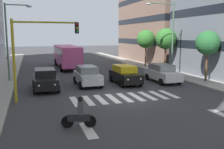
{
  "coord_description": "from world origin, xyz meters",
  "views": [
    {
      "loc": [
        6.35,
        16.85,
        4.46
      ],
      "look_at": [
        -0.19,
        -3.61,
        1.14
      ],
      "focal_mm": 40.97,
      "sensor_mm": 36.0,
      "label": 1
    }
  ],
  "objects": [
    {
      "name": "car_2",
      "position": [
        1.58,
        -5.33,
        0.89
      ],
      "size": [
        2.02,
        4.44,
        1.72
      ],
      "color": "#B2B7BC",
      "rests_on": "ground_plane"
    },
    {
      "name": "motorcycle_with_rider",
      "position": [
        4.22,
        5.01,
        0.65
      ],
      "size": [
        1.68,
        0.49,
        1.57
      ],
      "color": "black",
      "rests_on": "ground_plane"
    },
    {
      "name": "street_lamp_left",
      "position": [
        -7.87,
        -7.7,
        4.87
      ],
      "size": [
        3.29,
        0.28,
        7.73
      ],
      "color": "#4C6B56",
      "rests_on": "sidewalk_left"
    },
    {
      "name": "street_tree_2",
      "position": [
        -9.21,
        -16.16,
        3.9
      ],
      "size": [
        2.55,
        2.55,
        5.05
      ],
      "color": "#513823",
      "rests_on": "sidewalk_left"
    },
    {
      "name": "car_3",
      "position": [
        5.29,
        -4.48,
        0.89
      ],
      "size": [
        2.02,
        4.44,
        1.72
      ],
      "color": "black",
      "rests_on": "ground_plane"
    },
    {
      "name": "traffic_light_gantry",
      "position": [
        6.14,
        -0.86,
        3.7
      ],
      "size": [
        4.38,
        0.36,
        5.5
      ],
      "color": "#AD991E",
      "rests_on": "ground_plane"
    },
    {
      "name": "building_left_block_0",
      "position": [
        -16.46,
        -22.37,
        8.51
      ],
      "size": [
        12.01,
        18.3,
        17.02
      ],
      "color": "#846656",
      "rests_on": "ground_plane"
    },
    {
      "name": "car_0",
      "position": [
        -5.57,
        -4.66,
        0.89
      ],
      "size": [
        2.02,
        4.44,
        1.72
      ],
      "color": "silver",
      "rests_on": "ground_plane"
    },
    {
      "name": "car_1",
      "position": [
        -1.85,
        -4.85,
        0.89
      ],
      "size": [
        2.02,
        4.44,
        1.72
      ],
      "color": "black",
      "rests_on": "ground_plane"
    },
    {
      "name": "street_lamp_right",
      "position": [
        8.02,
        -9.11,
        4.52
      ],
      "size": [
        2.48,
        0.28,
        7.24
      ],
      "color": "#4C6B56",
      "rests_on": "sidewalk_right"
    },
    {
      "name": "street_tree_1",
      "position": [
        -9.23,
        -10.59,
        4.01
      ],
      "size": [
        2.51,
        2.51,
        5.13
      ],
      "color": "#513823",
      "rests_on": "sidewalk_left"
    },
    {
      "name": "lane_arrow_0",
      "position": [
        -3.9,
        5.5,
        0.0
      ],
      "size": [
        0.5,
        2.2,
        0.01
      ],
      "primitive_type": "cube",
      "color": "silver",
      "rests_on": "ground_plane"
    },
    {
      "name": "street_tree_0",
      "position": [
        -9.39,
        -3.18,
        3.73
      ],
      "size": [
        2.25,
        2.25,
        4.73
      ],
      "color": "#513823",
      "rests_on": "sidewalk_left"
    },
    {
      "name": "lane_arrow_1",
      "position": [
        3.9,
        5.5,
        0.0
      ],
      "size": [
        0.5,
        2.2,
        0.01
      ],
      "primitive_type": "cube",
      "color": "silver",
      "rests_on": "ground_plane"
    },
    {
      "name": "crosswalk_markings",
      "position": [
        -0.0,
        0.0,
        0.0
      ],
      "size": [
        7.65,
        2.8,
        0.01
      ],
      "color": "silver",
      "rests_on": "ground_plane"
    },
    {
      "name": "ground_plane",
      "position": [
        0.0,
        0.0,
        0.0
      ],
      "size": [
        180.0,
        180.0,
        0.0
      ],
      "primitive_type": "plane",
      "color": "#38383A"
    },
    {
      "name": "bus_behind_traffic",
      "position": [
        1.58,
        -18.37,
        1.86
      ],
      "size": [
        2.78,
        10.5,
        3.0
      ],
      "color": "#DB5193",
      "rests_on": "ground_plane"
    }
  ]
}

